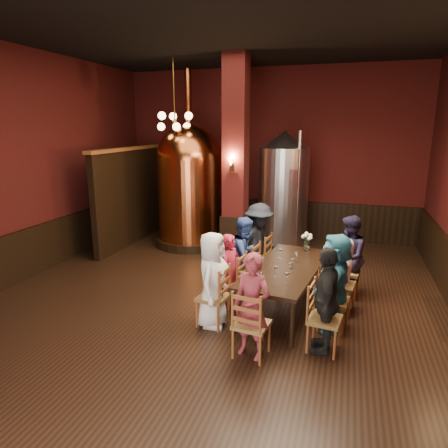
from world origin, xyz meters
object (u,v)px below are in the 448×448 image
(person_0, at_px, (213,280))
(person_2, at_px, (246,256))
(person_1, at_px, (231,272))
(steel_vessel, at_px, (283,192))
(dining_table, at_px, (286,270))
(copper_kettle, at_px, (190,184))
(rose_vase, at_px, (307,239))

(person_0, height_order, person_2, person_0)
(person_1, relative_size, steel_vessel, 0.44)
(steel_vessel, bearing_deg, person_1, -94.50)
(dining_table, bearing_deg, copper_kettle, 141.31)
(copper_kettle, bearing_deg, person_1, -58.21)
(person_1, bearing_deg, rose_vase, -26.46)
(copper_kettle, distance_m, rose_vase, 3.83)
(person_1, bearing_deg, person_0, -170.94)
(copper_kettle, height_order, steel_vessel, copper_kettle)
(person_2, bearing_deg, person_0, -173.47)
(copper_kettle, xyz_separation_m, rose_vase, (3.15, -2.10, -0.59))
(person_1, bearing_deg, person_2, 9.06)
(dining_table, height_order, rose_vase, rose_vase)
(dining_table, bearing_deg, person_2, 158.78)
(dining_table, distance_m, person_1, 0.91)
(dining_table, distance_m, copper_kettle, 4.33)
(person_2, distance_m, rose_vase, 1.19)
(person_1, distance_m, copper_kettle, 3.97)
(person_0, xyz_separation_m, person_1, (0.09, 0.66, -0.10))
(copper_kettle, bearing_deg, person_2, -51.07)
(copper_kettle, height_order, rose_vase, copper_kettle)
(person_1, distance_m, steel_vessel, 3.67)
(steel_vessel, relative_size, rose_vase, 8.21)
(dining_table, xyz_separation_m, person_0, (-0.98, -0.88, 0.05))
(dining_table, xyz_separation_m, person_1, (-0.89, -0.21, -0.05))
(person_1, height_order, copper_kettle, copper_kettle)
(rose_vase, bearing_deg, copper_kettle, 146.34)
(copper_kettle, bearing_deg, steel_vessel, 6.90)
(person_2, bearing_deg, dining_table, -104.69)
(person_2, height_order, steel_vessel, steel_vessel)
(person_0, bearing_deg, copper_kettle, 26.31)
(person_1, bearing_deg, copper_kettle, 48.59)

